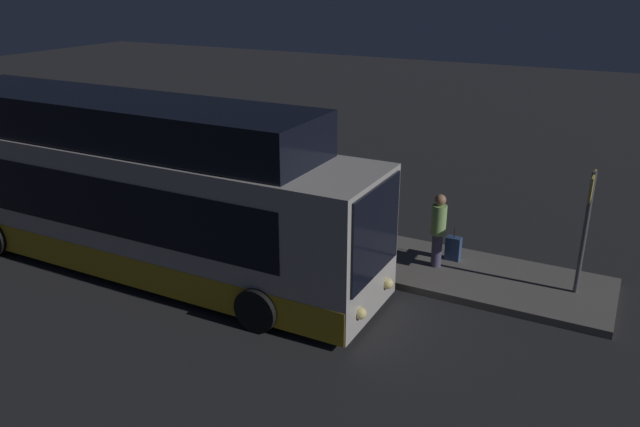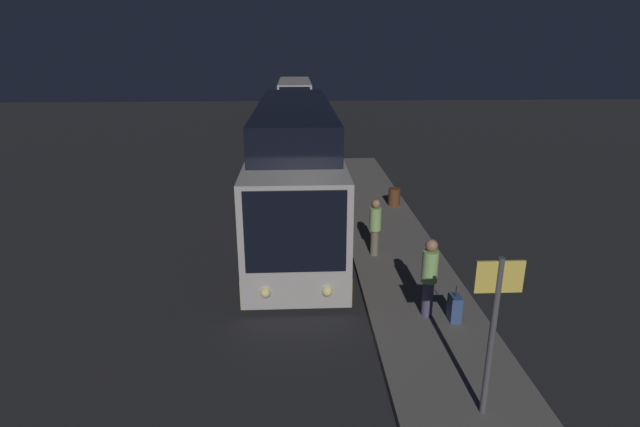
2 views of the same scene
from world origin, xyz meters
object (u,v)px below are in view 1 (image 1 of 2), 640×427
object	(u,v)px
trash_bin	(190,192)
sign_post	(587,217)
passenger_boarding	(438,227)
suitcase	(453,248)
bus_lead	(133,194)
passenger_waiting	(298,215)

from	to	relation	value
trash_bin	sign_post	bearing A→B (deg)	-3.33
passenger_boarding	suitcase	distance (m)	0.91
suitcase	sign_post	distance (m)	3.21
bus_lead	trash_bin	world-z (taller)	bus_lead
bus_lead	suitcase	distance (m)	7.70
bus_lead	passenger_boarding	distance (m)	7.16
bus_lead	passenger_boarding	world-z (taller)	bus_lead
bus_lead	sign_post	size ratio (longest dim) A/B	4.47
sign_post	trash_bin	xyz separation A→B (m)	(-10.98, 0.64, -1.41)
passenger_waiting	trash_bin	world-z (taller)	passenger_waiting
bus_lead	suitcase	world-z (taller)	bus_lead
passenger_waiting	sign_post	xyz separation A→B (m)	(6.45, 0.79, 0.84)
bus_lead	trash_bin	size ratio (longest dim) A/B	18.75
passenger_boarding	passenger_waiting	distance (m)	3.43
bus_lead	passenger_boarding	bearing A→B (deg)	23.65
passenger_boarding	suitcase	world-z (taller)	passenger_boarding
passenger_waiting	suitcase	bearing A→B (deg)	161.17
suitcase	sign_post	size ratio (longest dim) A/B	0.30
passenger_boarding	sign_post	world-z (taller)	sign_post
passenger_waiting	sign_post	world-z (taller)	sign_post
passenger_waiting	passenger_boarding	bearing A→B (deg)	154.01
sign_post	passenger_boarding	bearing A→B (deg)	-177.42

